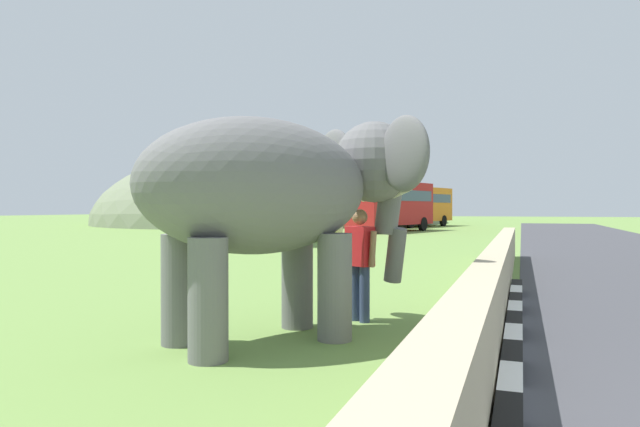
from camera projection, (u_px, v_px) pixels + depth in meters
name	position (u px, v px, depth m)	size (l,w,h in m)	color
barrier_parapet	(482.00, 320.00, 5.76)	(28.00, 0.36, 1.00)	tan
elephant	(283.00, 190.00, 7.04)	(3.94, 3.63, 2.91)	slate
person_handler	(360.00, 259.00, 8.11)	(0.40, 0.61, 1.66)	navy
bus_white	(287.00, 200.00, 27.54)	(9.04, 3.50, 3.50)	silver
bus_red	(390.00, 202.00, 38.82)	(8.91, 4.85, 3.50)	#B21E1E
bus_orange	(416.00, 203.00, 48.79)	(10.25, 5.33, 3.50)	orange
cow_near	(335.00, 230.00, 20.29)	(1.91, 1.11, 1.23)	tan
hill_east	(281.00, 222.00, 64.51)	(46.54, 37.23, 17.22)	slate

